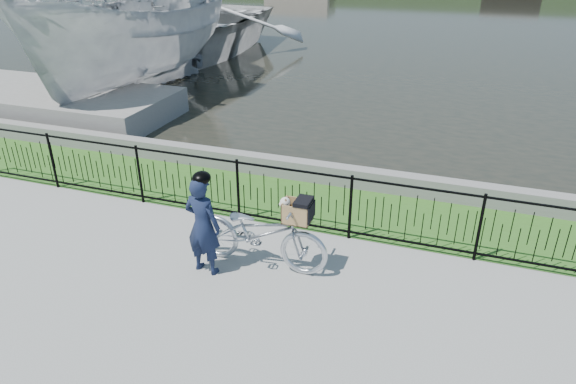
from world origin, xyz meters
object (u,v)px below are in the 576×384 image
at_px(bicycle_rig, 260,232).
at_px(cyclist, 203,224).
at_px(dock, 11,97).
at_px(boat_near, 135,36).
at_px(boat_far, 173,28).

relative_size(bicycle_rig, cyclist, 1.32).
distance_m(dock, cyclist, 10.71).
relative_size(bicycle_rig, boat_near, 0.23).
bearing_deg(cyclist, boat_far, 121.83).
height_order(dock, cyclist, cyclist).
bearing_deg(bicycle_rig, cyclist, -149.99).
relative_size(dock, boat_far, 0.80).
bearing_deg(bicycle_rig, boat_near, 133.33).
bearing_deg(dock, boat_far, 83.35).
height_order(boat_near, boat_far, boat_near).
bearing_deg(bicycle_rig, dock, 152.73).
height_order(dock, bicycle_rig, bicycle_rig).
xyz_separation_m(boat_near, boat_far, (-2.05, 5.55, -0.67)).
height_order(bicycle_rig, boat_near, boat_near).
xyz_separation_m(bicycle_rig, boat_far, (-8.98, 12.90, 0.66)).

